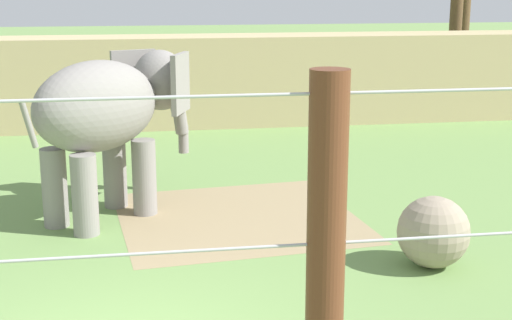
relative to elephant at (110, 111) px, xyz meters
name	(u,v)px	position (x,y,z in m)	size (l,w,h in m)	color
dirt_patch	(238,217)	(2.11, -0.45, -1.84)	(4.00, 3.93, 0.01)	#937F5B
embankment_wall	(124,82)	(0.11, 8.21, -0.60)	(36.00, 1.80, 2.49)	tan
elephant	(110,111)	(0.00, 0.00, 0.00)	(3.13, 3.14, 2.79)	gray
enrichment_ball	(433,232)	(4.56, -3.14, -1.33)	(1.04, 1.04, 1.04)	gray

